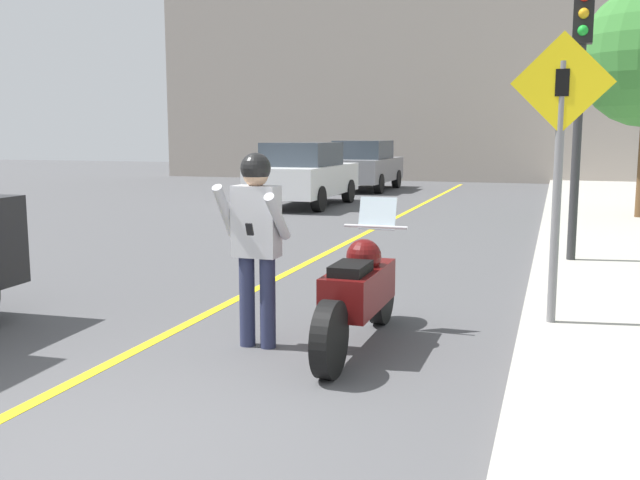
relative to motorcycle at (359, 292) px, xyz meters
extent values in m
plane|color=#4C4C4F|center=(-1.24, -2.61, -0.50)|extent=(80.00, 80.00, 0.00)
cube|color=yellow|center=(-1.84, 3.39, -0.50)|extent=(0.12, 36.00, 0.01)
cube|color=gray|center=(-1.24, 23.39, 4.11)|extent=(28.00, 1.20, 9.23)
cylinder|color=black|center=(0.00, -0.87, -0.19)|extent=(0.14, 0.62, 0.62)
cylinder|color=black|center=(0.00, 0.85, -0.19)|extent=(0.14, 0.62, 0.62)
cube|color=#510C0C|center=(0.00, -0.01, 0.04)|extent=(0.40, 1.18, 0.36)
sphere|color=#510C0C|center=(0.00, 0.15, 0.30)|extent=(0.32, 0.32, 0.32)
cube|color=black|center=(0.00, -0.28, 0.26)|extent=(0.28, 0.48, 0.10)
cylinder|color=silver|center=(0.00, 0.58, 0.52)|extent=(0.62, 0.03, 0.03)
cube|color=silver|center=(0.00, 0.65, 0.64)|extent=(0.36, 0.12, 0.31)
cylinder|color=#282D4C|center=(-0.96, -0.29, -0.09)|extent=(0.14, 0.14, 0.82)
cylinder|color=#282D4C|center=(-0.76, -0.29, -0.09)|extent=(0.14, 0.14, 0.82)
cube|color=#B7B7BC|center=(-0.86, -0.29, 0.63)|extent=(0.40, 0.22, 0.63)
cylinder|color=#B7B7BC|center=(-1.11, -0.39, 0.73)|extent=(0.09, 0.38, 0.49)
cylinder|color=#B7B7BC|center=(-0.61, -0.41, 0.70)|extent=(0.09, 0.44, 0.44)
sphere|color=tan|center=(-0.86, -0.29, 1.05)|extent=(0.23, 0.23, 0.23)
sphere|color=black|center=(-0.86, -0.29, 1.10)|extent=(0.27, 0.27, 0.27)
cube|color=black|center=(-0.80, -0.57, 0.60)|extent=(0.06, 0.05, 0.11)
cylinder|color=slate|center=(1.63, 0.87, 0.84)|extent=(0.08, 0.08, 2.40)
cube|color=yellow|center=(1.63, 0.85, 1.85)|extent=(0.91, 0.02, 0.91)
cube|color=black|center=(1.63, 0.83, 1.85)|extent=(0.12, 0.01, 0.24)
cylinder|color=#2D2D30|center=(1.86, 4.49, 1.50)|extent=(0.12, 0.12, 3.71)
cube|color=black|center=(1.86, 4.47, 2.97)|extent=(0.26, 0.22, 0.76)
sphere|color=gold|center=(1.86, 4.35, 2.97)|extent=(0.14, 0.14, 0.14)
sphere|color=green|center=(1.86, 4.35, 2.75)|extent=(0.14, 0.14, 0.14)
cylinder|color=black|center=(-5.57, 13.12, -0.18)|extent=(0.22, 0.64, 0.64)
cylinder|color=black|center=(-3.91, 13.12, -0.18)|extent=(0.22, 0.64, 0.64)
cylinder|color=black|center=(-5.57, 10.52, -0.18)|extent=(0.22, 0.64, 0.64)
cylinder|color=black|center=(-3.91, 10.52, -0.18)|extent=(0.22, 0.64, 0.64)
cube|color=white|center=(-4.74, 11.82, 0.20)|extent=(1.80, 4.20, 0.76)
cube|color=#38424C|center=(-4.74, 11.65, 0.88)|extent=(1.58, 2.18, 0.60)
cylinder|color=black|center=(-5.46, 18.90, -0.18)|extent=(0.22, 0.64, 0.64)
cylinder|color=black|center=(-3.81, 18.90, -0.18)|extent=(0.22, 0.64, 0.64)
cylinder|color=black|center=(-5.46, 16.29, -0.18)|extent=(0.22, 0.64, 0.64)
cylinder|color=black|center=(-3.81, 16.29, -0.18)|extent=(0.22, 0.64, 0.64)
cube|color=gray|center=(-4.63, 17.60, 0.20)|extent=(1.80, 4.20, 0.76)
cube|color=#38424C|center=(-4.63, 17.43, 0.88)|extent=(1.58, 2.18, 0.60)
camera|label=1|loc=(1.63, -6.00, 1.39)|focal=40.00mm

